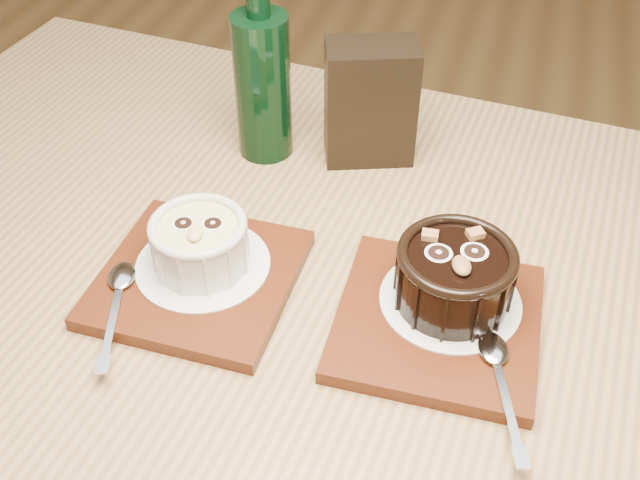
% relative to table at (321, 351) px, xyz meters
% --- Properties ---
extents(ground, '(5.00, 5.00, 0.00)m').
position_rel_table_xyz_m(ground, '(-0.20, 0.28, -0.66)').
color(ground, brown).
rests_on(ground, ground).
extents(table, '(1.27, 0.91, 0.75)m').
position_rel_table_xyz_m(table, '(0.00, 0.00, 0.00)').
color(table, brown).
rests_on(table, ground).
extents(tray_left, '(0.18, 0.18, 0.01)m').
position_rel_table_xyz_m(tray_left, '(-0.12, -0.02, 0.10)').
color(tray_left, '#501F0D').
rests_on(tray_left, table).
extents(doily_left, '(0.13, 0.13, 0.00)m').
position_rel_table_xyz_m(doily_left, '(-0.12, -0.01, 0.11)').
color(doily_left, white).
rests_on(doily_left, tray_left).
extents(ramekin_white, '(0.09, 0.09, 0.06)m').
position_rel_table_xyz_m(ramekin_white, '(-0.12, -0.01, 0.14)').
color(ramekin_white, silver).
rests_on(ramekin_white, doily_left).
extents(spoon_left, '(0.07, 0.14, 0.01)m').
position_rel_table_xyz_m(spoon_left, '(-0.17, -0.08, 0.11)').
color(spoon_left, silver).
rests_on(spoon_left, tray_left).
extents(tray_right, '(0.18, 0.18, 0.01)m').
position_rel_table_xyz_m(tray_right, '(0.11, -0.02, 0.10)').
color(tray_right, '#501F0D').
rests_on(tray_right, table).
extents(doily_right, '(0.13, 0.13, 0.00)m').
position_rel_table_xyz_m(doily_right, '(0.12, 0.01, 0.11)').
color(doily_right, white).
rests_on(doily_right, tray_right).
extents(ramekin_dark, '(0.11, 0.11, 0.06)m').
position_rel_table_xyz_m(ramekin_dark, '(0.12, 0.01, 0.14)').
color(ramekin_dark, black).
rests_on(ramekin_dark, doily_right).
extents(spoon_right, '(0.07, 0.14, 0.01)m').
position_rel_table_xyz_m(spoon_right, '(0.18, -0.08, 0.11)').
color(spoon_right, silver).
rests_on(spoon_right, tray_right).
extents(condiment_stand, '(0.11, 0.09, 0.14)m').
position_rel_table_xyz_m(condiment_stand, '(-0.01, 0.23, 0.16)').
color(condiment_stand, black).
rests_on(condiment_stand, table).
extents(green_bottle, '(0.06, 0.06, 0.24)m').
position_rel_table_xyz_m(green_bottle, '(-0.13, 0.21, 0.18)').
color(green_bottle, black).
rests_on(green_bottle, table).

